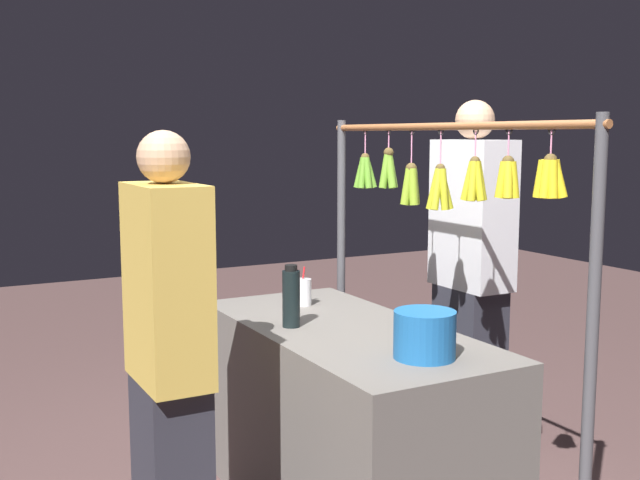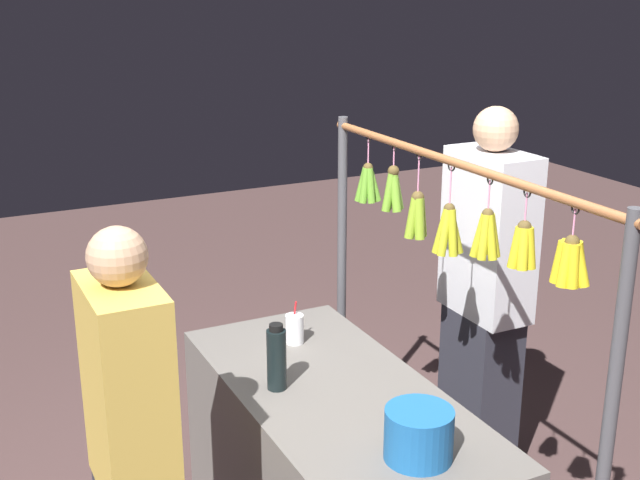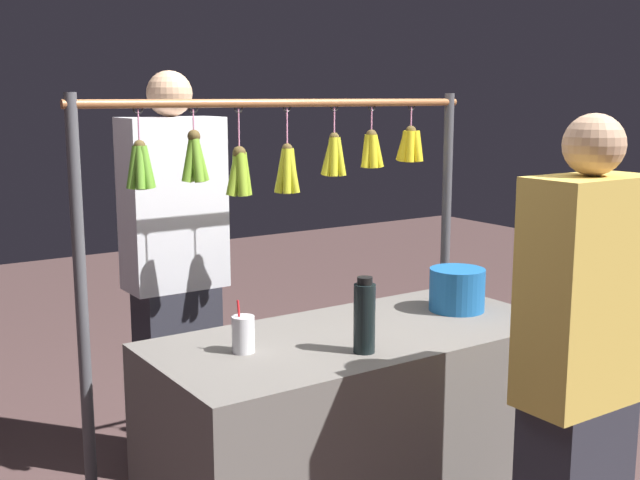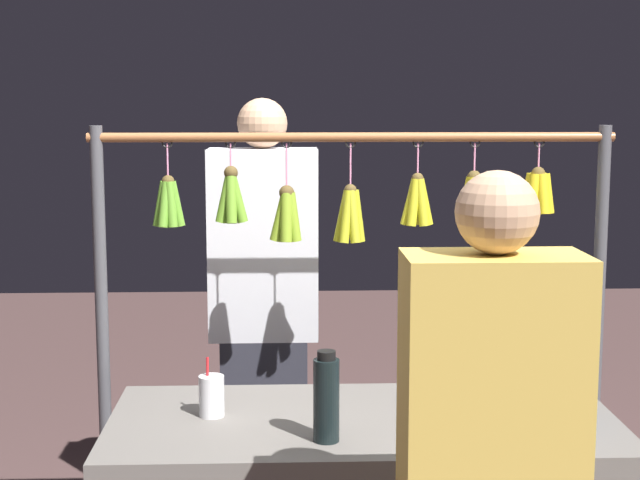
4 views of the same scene
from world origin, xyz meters
name	(u,v)px [view 4 (image 4 of 4)]	position (x,y,z in m)	size (l,w,h in m)	color
display_rack	(355,261)	(-0.01, -0.47, 1.21)	(1.79, 0.12, 1.68)	#4C4C51
water_bottle	(326,398)	(0.12, 0.19, 0.94)	(0.07, 0.07, 0.26)	black
blue_bucket	(530,386)	(-0.51, -0.02, 0.90)	(0.22, 0.22, 0.17)	#1D60A6
drink_cup	(211,396)	(0.46, -0.04, 0.88)	(0.08, 0.08, 0.18)	silver
vendor_person	(264,328)	(0.32, -0.91, 0.88)	(0.42, 0.23, 1.77)	#2D2D38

